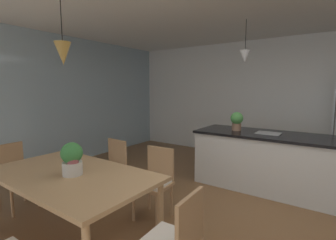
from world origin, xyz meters
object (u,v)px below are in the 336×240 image
dining_table (71,179)px  kitchen_island (268,161)px  potted_plant_on_island (237,120)px  chair_far_left (110,168)px  chair_far_right (155,180)px  chair_window_end (15,174)px  potted_plant_on_table (72,158)px  vase_on_dining_table (73,165)px

dining_table → kitchen_island: kitchen_island is taller
kitchen_island → potted_plant_on_island: potted_plant_on_island is taller
chair_far_left → kitchen_island: bearing=44.7°
chair_far_right → chair_far_left: (-0.81, 0.00, 0.00)m
dining_table → kitchen_island: size_ratio=0.80×
chair_window_end → potted_plant_on_table: potted_plant_on_table is taller
dining_table → chair_far_left: 1.00m
potted_plant_on_island → chair_window_end: bearing=-128.5°
chair_far_left → potted_plant_on_island: 2.20m
dining_table → kitchen_island: 2.96m
chair_far_left → kitchen_island: size_ratio=0.38×
chair_far_right → vase_on_dining_table: (-0.30, -0.92, 0.39)m
kitchen_island → vase_on_dining_table: 2.96m
chair_far_right → kitchen_island: bearing=61.4°
kitchen_island → vase_on_dining_table: (-1.24, -2.66, 0.40)m
chair_far_right → potted_plant_on_island: potted_plant_on_island is taller
potted_plant_on_island → chair_far_right: bearing=-103.1°
dining_table → potted_plant_on_table: 0.25m
dining_table → vase_on_dining_table: (0.10, -0.04, 0.18)m
kitchen_island → potted_plant_on_table: potted_plant_on_table is taller
kitchen_island → potted_plant_on_island: (-0.54, 0.00, 0.61)m
chair_window_end → kitchen_island: bearing=45.0°
potted_plant_on_island → vase_on_dining_table: size_ratio=1.39×
dining_table → potted_plant_on_table: bearing=-17.1°
dining_table → potted_plant_on_island: potted_plant_on_island is taller
dining_table → chair_window_end: chair_window_end is taller
chair_far_right → chair_far_left: 0.81m
chair_far_left → potted_plant_on_table: 1.12m
potted_plant_on_island → potted_plant_on_table: (-0.74, -2.64, -0.16)m
chair_far_left → potted_plant_on_table: potted_plant_on_table is taller
kitchen_island → potted_plant_on_island: bearing=180.0°
potted_plant_on_table → vase_on_dining_table: potted_plant_on_table is taller
chair_far_right → kitchen_island: kitchen_island is taller
dining_table → chair_window_end: bearing=-179.8°
chair_window_end → potted_plant_on_island: bearing=51.5°
chair_far_right → potted_plant_on_island: (0.40, 1.74, 0.60)m
dining_table → chair_far_right: size_ratio=2.09×
kitchen_island → chair_far_left: bearing=-135.3°
potted_plant_on_island → potted_plant_on_table: size_ratio=0.95×
chair_window_end → potted_plant_on_table: (1.35, -0.02, 0.44)m
chair_window_end → chair_far_left: bearing=45.6°
dining_table → chair_window_end: size_ratio=2.09×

